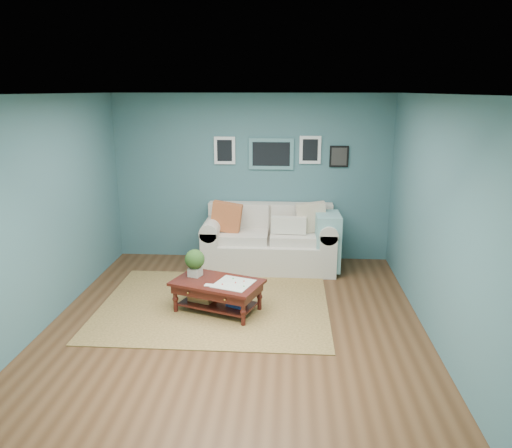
{
  "coord_description": "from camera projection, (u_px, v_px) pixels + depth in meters",
  "views": [
    {
      "loc": [
        0.63,
        -5.53,
        2.74
      ],
      "look_at": [
        0.17,
        1.0,
        0.98
      ],
      "focal_mm": 35.0,
      "sensor_mm": 36.0,
      "label": 1
    }
  ],
  "objects": [
    {
      "name": "coffee_table",
      "position": [
        214.0,
        285.0,
        6.33
      ],
      "size": [
        1.25,
        0.97,
        0.77
      ],
      "rotation": [
        0.0,
        0.0,
        -0.35
      ],
      "color": "#37100C",
      "rests_on": "ground"
    },
    {
      "name": "room_shell",
      "position": [
        236.0,
        213.0,
        5.78
      ],
      "size": [
        5.0,
        5.02,
        2.7
      ],
      "color": "brown",
      "rests_on": "ground"
    },
    {
      "name": "loveseat",
      "position": [
        275.0,
        240.0,
        7.89
      ],
      "size": [
        2.11,
        0.96,
        1.09
      ],
      "color": "beige",
      "rests_on": "ground"
    },
    {
      "name": "area_rug",
      "position": [
        214.0,
        305.0,
        6.55
      ],
      "size": [
        2.96,
        2.37,
        0.01
      ],
      "primitive_type": "cube",
      "color": "brown",
      "rests_on": "ground"
    }
  ]
}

